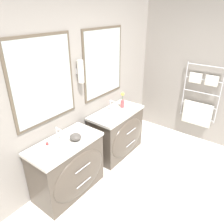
{
  "coord_description": "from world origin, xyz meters",
  "views": [
    {
      "loc": [
        -1.98,
        -0.41,
        2.38
      ],
      "look_at": [
        0.21,
        1.24,
        1.05
      ],
      "focal_mm": 35.0,
      "sensor_mm": 36.0,
      "label": 1
    }
  ],
  "objects_px": {
    "vanity_right": "(118,132)",
    "flower_vase": "(122,101)",
    "amenity_bowl": "(75,137)",
    "toiletry_bottle": "(48,150)",
    "vanity_left": "(69,167)"
  },
  "relations": [
    {
      "from": "vanity_right",
      "to": "amenity_bowl",
      "type": "distance_m",
      "value": 1.11
    },
    {
      "from": "vanity_right",
      "to": "flower_vase",
      "type": "bearing_deg",
      "value": 14.17
    },
    {
      "from": "amenity_bowl",
      "to": "toiletry_bottle",
      "type": "bearing_deg",
      "value": -179.15
    },
    {
      "from": "vanity_left",
      "to": "vanity_right",
      "type": "xyz_separation_m",
      "value": [
        1.14,
        0.0,
        0.0
      ]
    },
    {
      "from": "vanity_left",
      "to": "vanity_right",
      "type": "height_order",
      "value": "same"
    },
    {
      "from": "vanity_right",
      "to": "toiletry_bottle",
      "type": "relative_size",
      "value": 5.21
    },
    {
      "from": "flower_vase",
      "to": "toiletry_bottle",
      "type": "bearing_deg",
      "value": -176.47
    },
    {
      "from": "vanity_left",
      "to": "flower_vase",
      "type": "distance_m",
      "value": 1.44
    },
    {
      "from": "vanity_left",
      "to": "flower_vase",
      "type": "xyz_separation_m",
      "value": [
        1.34,
        0.05,
        0.51
      ]
    },
    {
      "from": "amenity_bowl",
      "to": "flower_vase",
      "type": "relative_size",
      "value": 0.54
    },
    {
      "from": "vanity_right",
      "to": "vanity_left",
      "type": "bearing_deg",
      "value": 180.0
    },
    {
      "from": "vanity_right",
      "to": "flower_vase",
      "type": "xyz_separation_m",
      "value": [
        0.2,
        0.05,
        0.51
      ]
    },
    {
      "from": "vanity_left",
      "to": "amenity_bowl",
      "type": "xyz_separation_m",
      "value": [
        0.12,
        -0.05,
        0.44
      ]
    },
    {
      "from": "toiletry_bottle",
      "to": "vanity_left",
      "type": "bearing_deg",
      "value": 9.33
    },
    {
      "from": "vanity_right",
      "to": "flower_vase",
      "type": "distance_m",
      "value": 0.55
    }
  ]
}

